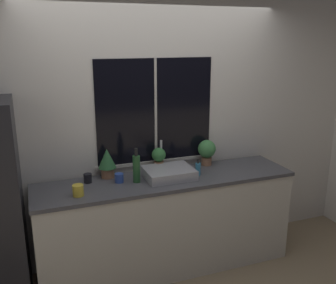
# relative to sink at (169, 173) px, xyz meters

# --- Properties ---
(ground_plane) EXTENTS (14.00, 14.00, 0.00)m
(ground_plane) POSITION_rel_sink_xyz_m (-0.02, -0.30, -0.98)
(ground_plane) COLOR #937F60
(wall_back) EXTENTS (8.00, 0.09, 2.70)m
(wall_back) POSITION_rel_sink_xyz_m (-0.02, 0.34, 0.37)
(wall_back) COLOR silver
(wall_back) RESTS_ON ground_plane
(wall_right) EXTENTS (0.06, 7.00, 2.70)m
(wall_right) POSITION_rel_sink_xyz_m (2.28, 1.20, 0.37)
(wall_right) COLOR silver
(wall_right) RESTS_ON ground_plane
(counter) EXTENTS (2.45, 0.59, 0.94)m
(counter) POSITION_rel_sink_xyz_m (-0.02, -0.01, -0.51)
(counter) COLOR silver
(counter) RESTS_ON ground_plane
(sink) EXTENTS (0.45, 0.42, 0.31)m
(sink) POSITION_rel_sink_xyz_m (0.00, 0.00, 0.00)
(sink) COLOR #ADADB2
(sink) RESTS_ON counter
(potted_plant_left) EXTENTS (0.17, 0.17, 0.28)m
(potted_plant_left) POSITION_rel_sink_xyz_m (-0.54, 0.20, 0.11)
(potted_plant_left) COLOR #9E6B4C
(potted_plant_left) RESTS_ON counter
(potted_plant_center) EXTENTS (0.14, 0.14, 0.24)m
(potted_plant_center) POSITION_rel_sink_xyz_m (-0.03, 0.20, 0.09)
(potted_plant_center) COLOR #9E6B4C
(potted_plant_center) RESTS_ON counter
(potted_plant_right) EXTENTS (0.18, 0.18, 0.26)m
(potted_plant_right) POSITION_rel_sink_xyz_m (0.49, 0.20, 0.11)
(potted_plant_right) COLOR #9E6B4C
(potted_plant_right) RESTS_ON counter
(soap_bottle) EXTENTS (0.05, 0.05, 0.15)m
(soap_bottle) POSITION_rel_sink_xyz_m (0.28, -0.04, 0.02)
(soap_bottle) COLOR teal
(soap_bottle) RESTS_ON counter
(bottle_tall) EXTENTS (0.07, 0.07, 0.32)m
(bottle_tall) POSITION_rel_sink_xyz_m (-0.31, -0.01, 0.09)
(bottle_tall) COLOR #235128
(bottle_tall) RESTS_ON counter
(mug_black) EXTENTS (0.07, 0.07, 0.08)m
(mug_black) POSITION_rel_sink_xyz_m (-0.73, 0.13, -0.00)
(mug_black) COLOR black
(mug_black) RESTS_ON counter
(mug_blue) EXTENTS (0.08, 0.08, 0.08)m
(mug_blue) POSITION_rel_sink_xyz_m (-0.46, 0.04, -0.00)
(mug_blue) COLOR #3351AD
(mug_blue) RESTS_ON counter
(mug_yellow) EXTENTS (0.09, 0.09, 0.10)m
(mug_yellow) POSITION_rel_sink_xyz_m (-0.85, -0.14, 0.00)
(mug_yellow) COLOR gold
(mug_yellow) RESTS_ON counter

